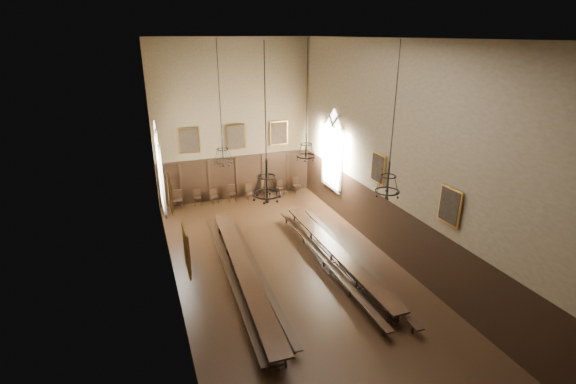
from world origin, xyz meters
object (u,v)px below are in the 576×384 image
chair_1 (198,200)px  chandelier_front_left (267,185)px  table_right (336,257)px  chair_3 (232,196)px  bench_right_outer (350,258)px  chair_4 (250,194)px  chandelier_front_right (388,182)px  bench_right_inner (324,261)px  chair_6 (280,190)px  table_left (244,275)px  chair_0 (178,203)px  chair_5 (266,192)px  bench_left_inner (259,275)px  bench_left_outer (230,275)px  chandelier_back_right (306,149)px  chandelier_back_left (223,152)px  chair_7 (297,188)px  chair_2 (215,199)px

chair_1 → chandelier_front_left: bearing=-81.3°
table_right → chair_3: (-2.43, 8.51, -0.07)m
bench_right_outer → chair_4: 8.94m
table_right → chandelier_front_right: chandelier_front_right is taller
bench_right_inner → chair_6: (1.12, 8.56, -0.02)m
table_left → chair_6: chair_6 is taller
chair_0 → bench_right_inner: bearing=-51.0°
chair_4 → chair_5: size_ratio=0.91×
bench_left_inner → chandelier_front_right: chandelier_front_right is taller
bench_left_outer → chandelier_back_right: (4.27, 2.66, 4.04)m
chair_1 → chandelier_back_left: (0.41, -5.93, 4.31)m
bench_left_inner → chair_6: chair_6 is taller
table_left → chair_7: 10.33m
chandelier_back_left → chandelier_back_right: bearing=3.5°
chair_4 → chandelier_back_right: 7.06m
bench_right_inner → bench_right_outer: bench_right_outer is taller
bench_right_inner → chandelier_front_right: (0.88, -2.77, 4.31)m
table_left → table_right: bearing=1.3°
chair_3 → chair_7: chair_3 is taller
chair_0 → chandelier_front_right: (5.82, -11.29, 4.28)m
table_left → chandelier_back_right: chandelier_back_right is taller
table_left → bench_left_inner: bearing=-0.2°
chair_2 → chair_6: (4.00, -0.02, -0.00)m
chair_3 → chandelier_back_left: bearing=-98.1°
table_left → chair_0: bearing=99.9°
table_right → chair_2: size_ratio=10.68×
chair_0 → chair_6: size_ratio=1.21×
bench_right_outer → chandelier_back_right: (-0.77, 3.08, 4.05)m
chair_5 → chandelier_front_right: bearing=-88.1°
table_right → bench_right_outer: (0.58, -0.19, -0.07)m
bench_right_inner → chair_0: bearing=120.1°
chair_6 → chair_7: chair_7 is taller
bench_right_inner → chair_3: size_ratio=10.32×
chair_2 → chair_4: (2.06, -0.02, 0.01)m
bench_right_outer → chandelier_back_right: size_ratio=1.94×
chair_7 → chair_4: bearing=176.6°
chair_1 → chair_7: 6.04m
table_left → chair_5: 9.34m
chair_5 → table_left: bearing=-114.4°
chair_5 → bench_right_outer: bearing=-85.4°
bench_left_inner → bench_right_outer: bench_right_outer is taller
bench_right_inner → chair_0: (-4.94, 8.52, 0.03)m
chair_5 → chandelier_back_right: size_ratio=0.19×
chair_6 → chandelier_front_left: 13.03m
chair_3 → chandelier_front_left: 12.30m
bench_left_outer → chandelier_front_right: chandelier_front_right is taller
bench_left_inner → chair_0: chair_0 is taller
chair_4 → chair_7: bearing=-5.4°
bench_right_outer → chair_1: (-4.99, 8.78, -0.00)m
bench_left_outer → bench_right_outer: size_ratio=1.05×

